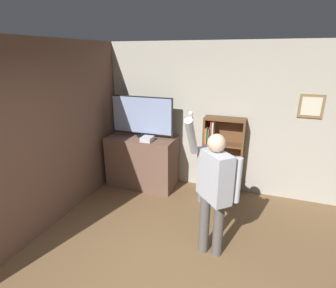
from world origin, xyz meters
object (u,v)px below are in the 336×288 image
(person, at_px, (214,185))
(bookshelf, at_px, (219,158))
(waste_bin, at_px, (207,191))
(television, at_px, (142,116))
(game_console, at_px, (147,139))

(person, bearing_deg, bookshelf, 144.05)
(person, bearing_deg, waste_bin, 150.93)
(television, xyz_separation_m, waste_bin, (1.33, -0.23, -1.20))
(game_console, xyz_separation_m, person, (1.44, -1.28, -0.03))
(bookshelf, relative_size, waste_bin, 3.90)
(game_console, relative_size, person, 0.12)
(television, bearing_deg, waste_bin, -9.74)
(bookshelf, relative_size, person, 0.75)
(game_console, distance_m, person, 1.92)
(television, distance_m, game_console, 0.47)
(television, distance_m, person, 2.25)
(person, distance_m, waste_bin, 1.54)
(person, height_order, waste_bin, person)
(game_console, relative_size, waste_bin, 0.62)
(person, relative_size, waste_bin, 5.20)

